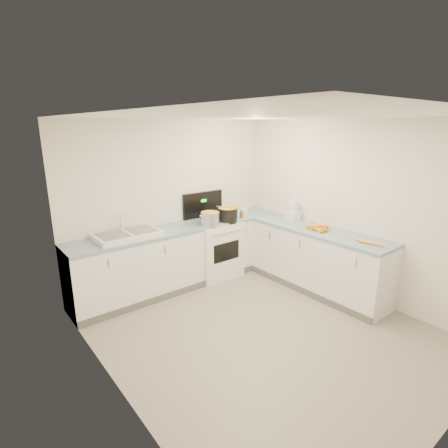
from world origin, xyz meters
TOP-DOWN VIEW (x-y plane):
  - floor at (0.00, 0.00)m, footprint 3.50×4.00m
  - ceiling at (0.00, 0.00)m, footprint 3.50×4.00m
  - wall_back at (0.00, 2.00)m, footprint 3.50×0.00m
  - wall_left at (-1.75, 0.00)m, footprint 0.00×4.00m
  - wall_right at (1.75, 0.00)m, footprint 0.00×4.00m
  - counter_back at (0.00, 1.70)m, footprint 3.50×0.62m
  - counter_right at (1.45, 0.30)m, footprint 0.62×2.20m
  - stove at (0.55, 1.69)m, footprint 0.76×0.65m
  - sink at (-0.90, 1.70)m, footprint 0.86×0.52m
  - steel_pot at (0.36, 1.52)m, footprint 0.33×0.33m
  - black_pot at (0.71, 1.53)m, footprint 0.38×0.38m
  - wooden_spoon at (0.71, 1.53)m, footprint 0.19×0.34m
  - mixing_bowl at (1.22, 1.78)m, footprint 0.33×0.33m
  - extract_bottle at (1.00, 1.52)m, footprint 0.04×0.04m
  - spice_jar at (1.08, 1.54)m, footprint 0.06×0.06m
  - food_processor at (1.60, 0.93)m, footprint 0.19×0.22m
  - carrot_pile at (1.45, 0.31)m, footprint 0.41×0.42m
  - peeled_carrots at (1.42, -0.53)m, footprint 0.15×0.42m
  - peelings at (-1.10, 1.71)m, footprint 0.24×0.21m

SIDE VIEW (x-z plane):
  - floor at x=0.00m, z-range 0.00..0.00m
  - counter_back at x=0.00m, z-range 0.00..0.94m
  - counter_right at x=1.45m, z-range 0.00..0.94m
  - stove at x=0.55m, z-range -0.21..1.15m
  - peeled_carrots at x=1.42m, z-range 0.94..0.98m
  - carrot_pile at x=1.45m, z-range 0.93..1.02m
  - sink at x=-0.90m, z-range 0.82..1.13m
  - spice_jar at x=1.08m, z-range 0.94..1.04m
  - extract_bottle at x=1.00m, z-range 0.94..1.05m
  - mixing_bowl at x=1.22m, z-range 0.94..1.06m
  - peelings at x=-1.10m, z-range 1.01..1.02m
  - steel_pot at x=0.36m, z-range 0.92..1.14m
  - black_pot at x=0.71m, z-range 0.92..1.15m
  - food_processor at x=1.60m, z-range 0.92..1.24m
  - wooden_spoon at x=0.71m, z-range 1.15..1.16m
  - wall_back at x=0.00m, z-range 0.00..2.50m
  - wall_left at x=-1.75m, z-range 0.00..2.50m
  - wall_right at x=1.75m, z-range 0.00..2.50m
  - ceiling at x=0.00m, z-range 2.50..2.50m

